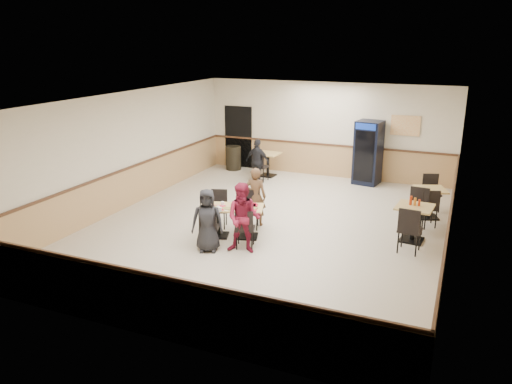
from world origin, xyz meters
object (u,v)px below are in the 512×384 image
at_px(lone_diner, 258,161).
at_px(diner_woman_right, 244,218).
at_px(side_table_near, 414,218).
at_px(trash_bin, 233,158).
at_px(pepsi_cooler, 368,153).
at_px(main_table, 233,217).
at_px(back_table, 268,161).
at_px(diner_man_opposite, 255,197).
at_px(side_table_far, 430,198).
at_px(diner_woman_left, 207,220).

bearing_deg(lone_diner, diner_woman_right, 117.79).
bearing_deg(side_table_near, trash_bin, 146.60).
xyz_separation_m(lone_diner, pepsi_cooler, (3.11, 1.26, 0.29)).
xyz_separation_m(main_table, trash_bin, (-2.59, 5.49, -0.07)).
relative_size(main_table, back_table, 1.92).
distance_m(back_table, trash_bin, 1.44).
bearing_deg(diner_man_opposite, back_table, -82.62).
relative_size(main_table, side_table_near, 1.79).
distance_m(side_table_near, pepsi_cooler, 4.61).
bearing_deg(main_table, back_table, 85.36).
height_order(diner_woman_right, trash_bin, diner_woman_right).
relative_size(diner_woman_right, pepsi_cooler, 0.77).
relative_size(side_table_near, side_table_far, 0.91).
bearing_deg(side_table_far, diner_woman_left, -136.27).
distance_m(main_table, diner_man_opposite, 0.94).
bearing_deg(back_table, diner_man_opposite, -72.25).
xyz_separation_m(side_table_far, trash_bin, (-6.53, 2.47, -0.10)).
distance_m(pepsi_cooler, trash_bin, 4.54).
height_order(side_table_near, back_table, side_table_near).
relative_size(diner_woman_left, side_table_near, 1.64).
bearing_deg(trash_bin, back_table, -14.06).
bearing_deg(main_table, side_table_far, 19.76).
distance_m(diner_man_opposite, pepsi_cooler, 4.96).
height_order(main_table, back_table, back_table).
distance_m(side_table_near, side_table_far, 1.72).
distance_m(main_table, diner_woman_right, 0.91).
height_order(lone_diner, trash_bin, lone_diner).
height_order(side_table_far, trash_bin, trash_bin).
bearing_deg(trash_bin, side_table_far, -20.70).
relative_size(lone_diner, side_table_near, 1.66).
bearing_deg(side_table_far, main_table, -142.49).
height_order(diner_woman_right, back_table, diner_woman_right).
bearing_deg(diner_man_opposite, side_table_far, -161.03).
height_order(diner_woman_right, lone_diner, diner_woman_right).
distance_m(main_table, trash_bin, 6.07).
distance_m(diner_woman_right, lone_diner, 5.25).
bearing_deg(diner_woman_right, diner_woman_left, -173.53).
bearing_deg(lone_diner, back_table, -81.80).
xyz_separation_m(diner_woman_left, side_table_near, (3.89, 2.22, -0.13)).
relative_size(lone_diner, side_table_far, 1.51).
height_order(diner_woman_left, diner_woman_right, diner_woman_right).
height_order(diner_woman_left, side_table_near, diner_woman_left).
height_order(diner_man_opposite, pepsi_cooler, pepsi_cooler).
distance_m(diner_woman_left, diner_woman_right, 0.76).
height_order(lone_diner, pepsi_cooler, pepsi_cooler).
bearing_deg(back_table, lone_diner, -90.00).
bearing_deg(pepsi_cooler, diner_man_opposite, -102.37).
distance_m(diner_woman_left, trash_bin, 6.84).
bearing_deg(side_table_far, trash_bin, 159.30).
bearing_deg(lone_diner, pepsi_cooler, -149.79).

